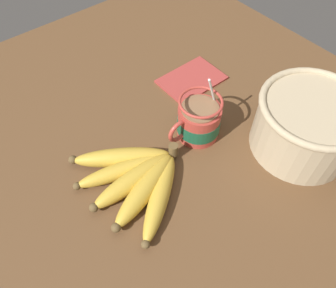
# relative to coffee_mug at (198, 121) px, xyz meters

# --- Properties ---
(table) EXTENTS (1.14, 1.14, 0.03)m
(table) POSITION_rel_coffee_mug_xyz_m (0.08, -0.04, -0.06)
(table) COLOR brown
(table) RESTS_ON ground
(coffee_mug) EXTENTS (0.15, 0.09, 0.15)m
(coffee_mug) POSITION_rel_coffee_mug_xyz_m (0.00, 0.00, 0.00)
(coffee_mug) COLOR #B23D33
(coffee_mug) RESTS_ON table
(banana_bunch) EXTENTS (0.21, 0.27, 0.04)m
(banana_bunch) POSITION_rel_coffee_mug_xyz_m (0.18, 0.02, -0.02)
(banana_bunch) COLOR brown
(banana_bunch) RESTS_ON table
(woven_basket) EXTENTS (0.22, 0.22, 0.13)m
(woven_basket) POSITION_rel_coffee_mug_xyz_m (-0.15, 0.16, 0.03)
(woven_basket) COLOR tan
(woven_basket) RESTS_ON table
(napkin) EXTENTS (0.16, 0.11, 0.01)m
(napkin) POSITION_rel_coffee_mug_xyz_m (-0.11, -0.14, -0.04)
(napkin) COLOR #A33833
(napkin) RESTS_ON table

